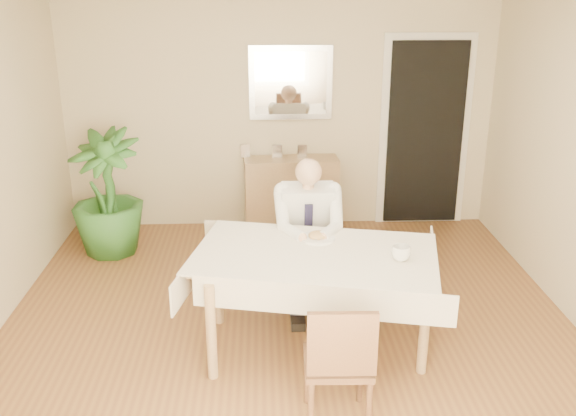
{
  "coord_description": "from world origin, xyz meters",
  "views": [
    {
      "loc": [
        -0.19,
        -4.17,
        2.59
      ],
      "look_at": [
        0.0,
        0.35,
        0.95
      ],
      "focal_mm": 40.0,
      "sensor_mm": 36.0,
      "label": 1
    }
  ],
  "objects_px": {
    "chair_far": "(306,238)",
    "coffee_mug": "(401,253)",
    "chair_near": "(339,360)",
    "potted_palm": "(107,193)",
    "sideboard": "(291,194)",
    "dining_table": "(315,264)",
    "seated_man": "(309,229)"
  },
  "relations": [
    {
      "from": "chair_far",
      "to": "chair_near",
      "type": "distance_m",
      "value": 1.8
    },
    {
      "from": "dining_table",
      "to": "seated_man",
      "type": "height_order",
      "value": "seated_man"
    },
    {
      "from": "seated_man",
      "to": "sideboard",
      "type": "height_order",
      "value": "seated_man"
    },
    {
      "from": "seated_man",
      "to": "potted_palm",
      "type": "xyz_separation_m",
      "value": [
        -1.87,
        1.21,
        -0.08
      ]
    },
    {
      "from": "dining_table",
      "to": "potted_palm",
      "type": "relative_size",
      "value": 1.56
    },
    {
      "from": "chair_near",
      "to": "seated_man",
      "type": "xyz_separation_m",
      "value": [
        -0.07,
        1.51,
        0.22
      ]
    },
    {
      "from": "dining_table",
      "to": "seated_man",
      "type": "xyz_separation_m",
      "value": [
        0.0,
        0.59,
        0.02
      ]
    },
    {
      "from": "seated_man",
      "to": "potted_palm",
      "type": "distance_m",
      "value": 2.22
    },
    {
      "from": "dining_table",
      "to": "coffee_mug",
      "type": "bearing_deg",
      "value": -2.18
    },
    {
      "from": "dining_table",
      "to": "potted_palm",
      "type": "bearing_deg",
      "value": 148.15
    },
    {
      "from": "seated_man",
      "to": "sideboard",
      "type": "bearing_deg",
      "value": 91.84
    },
    {
      "from": "chair_far",
      "to": "coffee_mug",
      "type": "height_order",
      "value": "chair_far"
    },
    {
      "from": "dining_table",
      "to": "chair_far",
      "type": "bearing_deg",
      "value": 102.17
    },
    {
      "from": "chair_far",
      "to": "seated_man",
      "type": "relative_size",
      "value": 0.71
    },
    {
      "from": "chair_near",
      "to": "coffee_mug",
      "type": "distance_m",
      "value": 0.98
    },
    {
      "from": "chair_near",
      "to": "sideboard",
      "type": "relative_size",
      "value": 0.86
    },
    {
      "from": "seated_man",
      "to": "sideboard",
      "type": "relative_size",
      "value": 1.27
    },
    {
      "from": "chair_near",
      "to": "potted_palm",
      "type": "xyz_separation_m",
      "value": [
        -1.94,
        2.72,
        0.14
      ]
    },
    {
      "from": "chair_far",
      "to": "sideboard",
      "type": "relative_size",
      "value": 0.9
    },
    {
      "from": "potted_palm",
      "to": "sideboard",
      "type": "bearing_deg",
      "value": 17.1
    },
    {
      "from": "coffee_mug",
      "to": "dining_table",
      "type": "bearing_deg",
      "value": 165.65
    },
    {
      "from": "chair_far",
      "to": "coffee_mug",
      "type": "bearing_deg",
      "value": -62.38
    },
    {
      "from": "potted_palm",
      "to": "chair_far",
      "type": "bearing_deg",
      "value": -26.34
    },
    {
      "from": "sideboard",
      "to": "dining_table",
      "type": "bearing_deg",
      "value": -92.08
    },
    {
      "from": "chair_far",
      "to": "sideboard",
      "type": "distance_m",
      "value": 1.48
    },
    {
      "from": "potted_palm",
      "to": "coffee_mug",
      "type": "bearing_deg",
      "value": -38.59
    },
    {
      "from": "dining_table",
      "to": "potted_palm",
      "type": "xyz_separation_m",
      "value": [
        -1.87,
        1.8,
        -0.05
      ]
    },
    {
      "from": "chair_far",
      "to": "potted_palm",
      "type": "xyz_separation_m",
      "value": [
        -1.87,
        0.92,
        0.12
      ]
    },
    {
      "from": "chair_far",
      "to": "chair_near",
      "type": "height_order",
      "value": "chair_far"
    },
    {
      "from": "coffee_mug",
      "to": "sideboard",
      "type": "bearing_deg",
      "value": 104.23
    },
    {
      "from": "dining_table",
      "to": "chair_far",
      "type": "height_order",
      "value": "chair_far"
    },
    {
      "from": "chair_near",
      "to": "potted_palm",
      "type": "distance_m",
      "value": 3.34
    }
  ]
}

